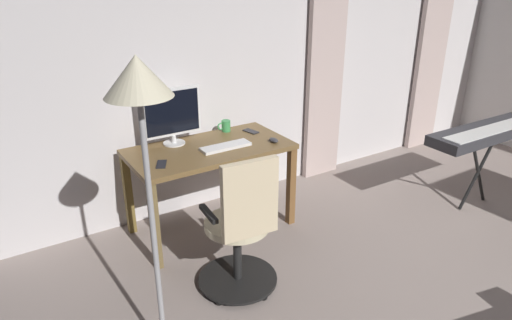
% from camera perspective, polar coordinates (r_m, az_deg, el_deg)
% --- Properties ---
extents(back_room_partition, '(5.85, 0.10, 2.85)m').
position_cam_1_polar(back_room_partition, '(4.53, 4.04, 14.44)').
color(back_room_partition, silver).
rests_on(back_room_partition, ground).
extents(curtain_left_panel, '(0.45, 0.06, 2.63)m').
position_cam_1_polar(curtain_left_panel, '(5.86, 21.07, 13.90)').
color(curtain_left_panel, '#C2ABA4').
rests_on(curtain_left_panel, ground).
extents(curtain_right_panel, '(0.43, 0.06, 2.63)m').
position_cam_1_polar(curtain_right_panel, '(4.70, 8.71, 13.18)').
color(curtain_right_panel, '#C2ABA4').
rests_on(curtain_right_panel, ground).
extents(desk, '(1.30, 0.68, 0.74)m').
position_cam_1_polar(desk, '(3.77, -5.72, 0.16)').
color(desk, brown).
rests_on(desk, ground).
extents(office_chair, '(0.56, 0.56, 1.03)m').
position_cam_1_polar(office_chair, '(3.10, -1.83, -8.86)').
color(office_chair, black).
rests_on(office_chair, ground).
extents(computer_monitor, '(0.49, 0.18, 0.46)m').
position_cam_1_polar(computer_monitor, '(3.76, -10.33, 5.58)').
color(computer_monitor, white).
rests_on(computer_monitor, desk).
extents(computer_keyboard, '(0.41, 0.13, 0.02)m').
position_cam_1_polar(computer_keyboard, '(3.70, -3.76, 1.67)').
color(computer_keyboard, white).
rests_on(computer_keyboard, desk).
extents(computer_mouse, '(0.06, 0.10, 0.04)m').
position_cam_1_polar(computer_mouse, '(3.81, 2.19, 2.47)').
color(computer_mouse, '#333338').
rests_on(computer_mouse, desk).
extents(cell_phone_face_up, '(0.13, 0.16, 0.01)m').
position_cam_1_polar(cell_phone_face_up, '(3.46, -11.58, -0.51)').
color(cell_phone_face_up, '#232328').
rests_on(cell_phone_face_up, desk).
extents(cell_phone_by_monitor, '(0.10, 0.16, 0.01)m').
position_cam_1_polar(cell_phone_by_monitor, '(4.05, -0.64, 3.56)').
color(cell_phone_by_monitor, '#232328').
rests_on(cell_phone_by_monitor, desk).
extents(mug_coffee, '(0.12, 0.08, 0.10)m').
position_cam_1_polar(mug_coffee, '(4.06, -3.77, 4.22)').
color(mug_coffee, '#3D9951').
rests_on(mug_coffee, desk).
extents(piano_keyboard, '(1.25, 0.33, 0.78)m').
position_cam_1_polar(piano_keyboard, '(4.58, 26.53, 2.92)').
color(piano_keyboard, black).
rests_on(piano_keyboard, ground).
extents(floor_lamp, '(0.32, 0.32, 1.74)m').
position_cam_1_polar(floor_lamp, '(2.20, -13.94, 5.17)').
color(floor_lamp, black).
rests_on(floor_lamp, ground).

